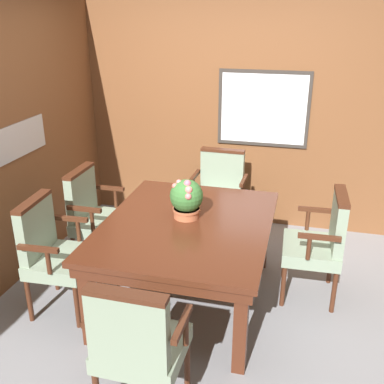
% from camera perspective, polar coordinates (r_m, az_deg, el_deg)
% --- Properties ---
extents(ground_plane, '(14.00, 14.00, 0.00)m').
position_cam_1_polar(ground_plane, '(3.85, -1.85, -14.56)').
color(ground_plane, gray).
extents(wall_back, '(7.20, 0.08, 2.45)m').
position_cam_1_polar(wall_back, '(5.00, 4.02, 9.71)').
color(wall_back, brown).
rests_on(wall_back, ground_plane).
extents(dining_table, '(1.31, 1.61, 0.73)m').
position_cam_1_polar(dining_table, '(3.62, -0.59, -5.13)').
color(dining_table, '#4C2314').
rests_on(dining_table, ground_plane).
extents(chair_left_near, '(0.49, 0.57, 0.95)m').
position_cam_1_polar(chair_left_near, '(3.76, -17.27, -6.99)').
color(chair_left_near, '#472314').
rests_on(chair_left_near, ground_plane).
extents(chair_head_near, '(0.56, 0.47, 0.95)m').
position_cam_1_polar(chair_head_near, '(2.73, -6.95, -18.40)').
color(chair_head_near, '#472314').
rests_on(chair_head_near, ground_plane).
extents(chair_head_far, '(0.56, 0.48, 0.95)m').
position_cam_1_polar(chair_head_far, '(4.73, 3.50, 0.18)').
color(chair_head_far, '#472314').
rests_on(chair_head_far, ground_plane).
extents(chair_right_far, '(0.48, 0.56, 0.95)m').
position_cam_1_polar(chair_right_far, '(3.88, 16.03, -5.87)').
color(chair_right_far, '#472314').
rests_on(chair_right_far, ground_plane).
extents(chair_left_far, '(0.47, 0.55, 0.95)m').
position_cam_1_polar(chair_left_far, '(4.31, -12.27, -2.58)').
color(chair_left_far, '#472314').
rests_on(chair_left_far, ground_plane).
extents(potted_plant, '(0.27, 0.27, 0.34)m').
position_cam_1_polar(potted_plant, '(3.60, -0.72, -0.84)').
color(potted_plant, '#B2603D').
rests_on(potted_plant, dining_table).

